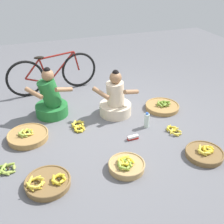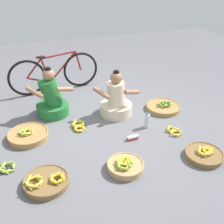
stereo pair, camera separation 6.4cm
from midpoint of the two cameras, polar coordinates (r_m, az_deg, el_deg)
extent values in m
plane|color=slate|center=(4.26, -0.41, -2.78)|extent=(10.00, 10.00, 0.00)
cylinder|color=beige|center=(4.52, 1.23, 0.64)|extent=(0.52, 0.52, 0.18)
cylinder|color=beige|center=(4.39, 1.27, 3.82)|extent=(0.36, 0.34, 0.40)
sphere|color=#9E704C|center=(4.28, 1.31, 7.12)|extent=(0.19, 0.19, 0.19)
sphere|color=black|center=(4.25, 1.32, 8.06)|extent=(0.10, 0.10, 0.10)
cylinder|color=#9E704C|center=(4.24, -1.77, 3.92)|extent=(0.24, 0.29, 0.16)
cylinder|color=#9E704C|center=(4.28, 4.52, 4.14)|extent=(0.31, 0.19, 0.16)
cylinder|color=#237233|center=(4.62, -11.76, 0.61)|extent=(0.52, 0.52, 0.18)
cylinder|color=#237233|center=(4.48, -12.17, 4.01)|extent=(0.38, 0.29, 0.48)
sphere|color=#9E704C|center=(4.36, -12.59, 7.55)|extent=(0.19, 0.19, 0.19)
sphere|color=black|center=(4.33, -12.70, 8.48)|extent=(0.10, 0.10, 0.10)
cylinder|color=#9E704C|center=(4.33, -15.30, 3.93)|extent=(0.27, 0.26, 0.16)
cylinder|color=#9E704C|center=(4.34, -9.38, 4.70)|extent=(0.31, 0.20, 0.16)
torus|color=black|center=(5.24, -16.84, 6.71)|extent=(0.68, 0.12, 0.68)
torus|color=black|center=(5.44, -6.17, 8.70)|extent=(0.68, 0.12, 0.68)
cylinder|color=maroon|center=(5.31, -9.80, 9.18)|extent=(0.55, 0.09, 0.55)
cylinder|color=maroon|center=(5.26, -13.21, 8.29)|extent=(0.15, 0.05, 0.49)
cylinder|color=maroon|center=(5.22, -10.67, 11.52)|extent=(0.65, 0.10, 0.08)
cylinder|color=maroon|center=(5.30, -14.54, 6.38)|extent=(0.42, 0.08, 0.18)
cylinder|color=maroon|center=(5.20, -15.52, 8.66)|extent=(0.32, 0.07, 0.35)
cylinder|color=maroon|center=(5.36, -6.69, 10.50)|extent=(0.11, 0.04, 0.38)
ellipsoid|color=black|center=(5.16, -14.22, 10.94)|extent=(0.18, 0.08, 0.05)
cylinder|color=#A87F47|center=(4.77, 10.89, 0.92)|extent=(0.56, 0.56, 0.06)
torus|color=#A87F47|center=(4.75, 10.93, 1.26)|extent=(0.57, 0.57, 0.02)
ellipsoid|color=olive|center=(4.80, 12.15, 1.75)|extent=(0.05, 0.14, 0.06)
ellipsoid|color=olive|center=(4.81, 11.87, 1.95)|extent=(0.11, 0.12, 0.08)
ellipsoid|color=olive|center=(4.80, 11.14, 1.88)|extent=(0.14, 0.06, 0.05)
ellipsoid|color=olive|center=(4.76, 10.89, 1.65)|extent=(0.08, 0.14, 0.06)
ellipsoid|color=olive|center=(4.72, 11.22, 1.42)|extent=(0.09, 0.13, 0.08)
ellipsoid|color=olive|center=(4.71, 11.69, 1.35)|extent=(0.13, 0.07, 0.08)
ellipsoid|color=olive|center=(4.76, 12.28, 1.58)|extent=(0.10, 0.12, 0.08)
sphere|color=#382D19|center=(4.77, 11.59, 1.63)|extent=(0.03, 0.03, 0.03)
ellipsoid|color=olive|center=(4.76, 11.57, 1.62)|extent=(0.05, 0.15, 0.07)
ellipsoid|color=olive|center=(4.79, 10.71, 1.95)|extent=(0.15, 0.07, 0.08)
ellipsoid|color=olive|center=(4.74, 10.12, 1.70)|extent=(0.11, 0.14, 0.08)
ellipsoid|color=olive|center=(4.68, 10.49, 1.34)|extent=(0.11, 0.14, 0.09)
ellipsoid|color=olive|center=(4.71, 11.51, 1.32)|extent=(0.14, 0.10, 0.07)
sphere|color=#382D19|center=(4.74, 10.86, 1.55)|extent=(0.03, 0.03, 0.03)
cylinder|color=#A87F47|center=(4.14, -16.52, -4.70)|extent=(0.57, 0.57, 0.08)
torus|color=#A87F47|center=(4.11, -16.60, -4.23)|extent=(0.58, 0.58, 0.02)
ellipsoid|color=yellow|center=(4.10, -15.77, -3.78)|extent=(0.03, 0.12, 0.07)
ellipsoid|color=yellow|center=(4.14, -16.29, -3.51)|extent=(0.12, 0.07, 0.07)
ellipsoid|color=yellow|center=(4.13, -17.09, -3.71)|extent=(0.10, 0.11, 0.08)
ellipsoid|color=yellow|center=(4.08, -17.18, -4.16)|extent=(0.07, 0.12, 0.07)
ellipsoid|color=yellow|center=(4.05, -16.23, -4.29)|extent=(0.13, 0.06, 0.06)
sphere|color=#382D19|center=(4.10, -16.50, -3.94)|extent=(0.03, 0.03, 0.03)
ellipsoid|color=#9EB747|center=(4.10, -16.24, -3.90)|extent=(0.03, 0.15, 0.05)
ellipsoid|color=#9EB747|center=(4.14, -16.50, -3.61)|extent=(0.12, 0.13, 0.05)
ellipsoid|color=#9EB747|center=(4.16, -17.21, -3.52)|extent=(0.15, 0.03, 0.06)
ellipsoid|color=#9EB747|center=(4.14, -17.89, -3.83)|extent=(0.11, 0.14, 0.06)
ellipsoid|color=#9EB747|center=(4.09, -17.96, -4.32)|extent=(0.08, 0.15, 0.06)
ellipsoid|color=#9EB747|center=(4.05, -17.46, -4.42)|extent=(0.14, 0.08, 0.08)
ellipsoid|color=#9EB747|center=(4.06, -16.54, -4.24)|extent=(0.13, 0.11, 0.08)
sphere|color=#382D19|center=(4.10, -17.14, -4.00)|extent=(0.03, 0.03, 0.03)
cylinder|color=brown|center=(3.83, 18.95, -8.44)|extent=(0.48, 0.48, 0.07)
torus|color=brown|center=(3.81, 19.03, -8.05)|extent=(0.50, 0.50, 0.02)
ellipsoid|color=gold|center=(3.85, 20.22, -7.29)|extent=(0.05, 0.12, 0.07)
ellipsoid|color=gold|center=(3.86, 19.80, -7.09)|extent=(0.11, 0.11, 0.07)
ellipsoid|color=gold|center=(3.85, 19.17, -7.16)|extent=(0.12, 0.05, 0.06)
ellipsoid|color=gold|center=(3.81, 18.95, -7.45)|extent=(0.08, 0.12, 0.08)
ellipsoid|color=gold|center=(3.79, 19.36, -7.91)|extent=(0.09, 0.12, 0.06)
ellipsoid|color=gold|center=(3.79, 20.04, -7.95)|extent=(0.12, 0.05, 0.07)
ellipsoid|color=gold|center=(3.81, 20.35, -7.82)|extent=(0.12, 0.09, 0.06)
sphere|color=#382D19|center=(3.82, 19.67, -7.51)|extent=(0.03, 0.03, 0.03)
ellipsoid|color=yellow|center=(3.83, 19.65, -7.38)|extent=(0.07, 0.15, 0.07)
ellipsoid|color=yellow|center=(3.84, 18.79, -7.12)|extent=(0.15, 0.09, 0.08)
ellipsoid|color=yellow|center=(3.78, 18.08, -7.51)|extent=(0.11, 0.14, 0.09)
ellipsoid|color=yellow|center=(3.74, 18.56, -8.21)|extent=(0.10, 0.15, 0.06)
ellipsoid|color=yellow|center=(3.75, 19.63, -8.21)|extent=(0.15, 0.05, 0.08)
sphere|color=#382D19|center=(3.79, 19.01, -7.73)|extent=(0.03, 0.03, 0.03)
cylinder|color=tan|center=(3.45, 3.31, -11.21)|extent=(0.44, 0.44, 0.08)
torus|color=tan|center=(3.43, 3.33, -10.70)|extent=(0.46, 0.46, 0.02)
ellipsoid|color=gold|center=(3.44, 4.43, -10.08)|extent=(0.04, 0.14, 0.06)
ellipsoid|color=gold|center=(3.45, 2.96, -9.66)|extent=(0.14, 0.06, 0.08)
ellipsoid|color=gold|center=(3.39, 2.55, -10.45)|extent=(0.04, 0.14, 0.08)
ellipsoid|color=gold|center=(3.37, 3.64, -10.91)|extent=(0.14, 0.07, 0.07)
sphere|color=#382D19|center=(3.41, 3.50, -10.26)|extent=(0.03, 0.03, 0.03)
ellipsoid|color=yellow|center=(3.43, 3.71, -9.99)|extent=(0.06, 0.13, 0.08)
ellipsoid|color=yellow|center=(3.46, 3.10, -9.53)|extent=(0.12, 0.11, 0.08)
ellipsoid|color=yellow|center=(3.46, 2.30, -9.59)|extent=(0.13, 0.06, 0.07)
ellipsoid|color=yellow|center=(3.42, 1.81, -10.14)|extent=(0.08, 0.13, 0.07)
ellipsoid|color=yellow|center=(3.39, 2.10, -10.54)|extent=(0.09, 0.13, 0.08)
ellipsoid|color=yellow|center=(3.38, 2.85, -10.81)|extent=(0.13, 0.07, 0.06)
ellipsoid|color=yellow|center=(3.40, 3.58, -10.46)|extent=(0.13, 0.11, 0.08)
sphere|color=#382D19|center=(3.42, 2.77, -10.15)|extent=(0.03, 0.03, 0.03)
ellipsoid|color=#8CAD38|center=(3.37, 4.04, -10.75)|extent=(0.07, 0.15, 0.09)
ellipsoid|color=#8CAD38|center=(3.41, 3.35, -10.29)|extent=(0.13, 0.13, 0.06)
ellipsoid|color=#8CAD38|center=(3.40, 2.28, -10.29)|extent=(0.15, 0.08, 0.08)
ellipsoid|color=#8CAD38|center=(3.36, 1.87, -11.05)|extent=(0.06, 0.15, 0.07)
ellipsoid|color=#8CAD38|center=(3.32, 2.83, -11.61)|extent=(0.15, 0.10, 0.07)
ellipsoid|color=#8CAD38|center=(3.34, 3.89, -11.29)|extent=(0.14, 0.12, 0.07)
sphere|color=#382D19|center=(3.37, 2.95, -10.91)|extent=(0.03, 0.03, 0.03)
cylinder|color=brown|center=(3.34, -12.88, -13.97)|extent=(0.51, 0.51, 0.07)
torus|color=brown|center=(3.32, -12.95, -13.53)|extent=(0.53, 0.53, 0.02)
ellipsoid|color=yellow|center=(3.27, -9.78, -13.02)|extent=(0.06, 0.14, 0.08)
ellipsoid|color=yellow|center=(3.30, -10.42, -12.66)|extent=(0.13, 0.09, 0.08)
ellipsoid|color=yellow|center=(3.31, -11.21, -12.79)|extent=(0.14, 0.08, 0.07)
ellipsoid|color=yellow|center=(3.27, -11.78, -13.37)|extent=(0.06, 0.14, 0.07)
ellipsoid|color=yellow|center=(3.23, -11.31, -13.99)|extent=(0.12, 0.12, 0.07)
ellipsoid|color=yellow|center=(3.24, -9.92, -13.72)|extent=(0.12, 0.12, 0.07)
sphere|color=#382D19|center=(3.27, -10.75, -13.36)|extent=(0.03, 0.03, 0.03)
ellipsoid|color=yellow|center=(3.27, -14.03, -13.73)|extent=(0.05, 0.16, 0.07)
ellipsoid|color=yellow|center=(3.31, -14.52, -13.03)|extent=(0.14, 0.13, 0.09)
ellipsoid|color=yellow|center=(3.33, -15.42, -12.98)|extent=(0.16, 0.03, 0.08)
ellipsoid|color=yellow|center=(3.31, -16.44, -13.50)|extent=(0.11, 0.15, 0.08)
ellipsoid|color=yellow|center=(3.26, -16.41, -14.40)|extent=(0.10, 0.16, 0.06)
ellipsoid|color=yellow|center=(3.22, -15.38, -14.60)|extent=(0.16, 0.05, 0.10)
ellipsoid|color=yellow|center=(3.24, -14.27, -14.18)|extent=(0.13, 0.14, 0.08)
sphere|color=#382D19|center=(3.28, -15.30, -13.86)|extent=(0.03, 0.03, 0.03)
ellipsoid|color=yellow|center=(4.25, -5.65, -2.46)|extent=(0.07, 0.16, 0.09)
ellipsoid|color=yellow|center=(4.31, -6.13, -2.08)|extent=(0.14, 0.13, 0.09)
ellipsoid|color=yellow|center=(4.31, -6.87, -2.09)|extent=(0.16, 0.05, 0.08)
ellipsoid|color=yellow|center=(4.28, -7.43, -2.37)|extent=(0.12, 0.15, 0.09)
ellipsoid|color=yellow|center=(4.23, -7.39, -2.88)|extent=(0.08, 0.16, 0.07)
ellipsoid|color=yellow|center=(4.20, -6.79, -3.01)|extent=(0.16, 0.10, 0.09)
ellipsoid|color=yellow|center=(4.23, -5.74, -2.77)|extent=(0.13, 0.14, 0.07)
sphere|color=#382D19|center=(4.26, -6.58, -2.60)|extent=(0.03, 0.03, 0.03)
ellipsoid|color=yellow|center=(4.17, -5.53, -3.28)|extent=(0.04, 0.13, 0.07)
ellipsoid|color=yellow|center=(4.21, -5.87, -3.08)|extent=(0.11, 0.12, 0.05)
ellipsoid|color=yellow|center=(4.21, -6.66, -2.99)|extent=(0.13, 0.07, 0.08)
ellipsoid|color=yellow|center=(4.18, -7.04, -3.25)|extent=(0.10, 0.13, 0.08)
ellipsoid|color=yellow|center=(4.15, -6.99, -3.67)|extent=(0.07, 0.14, 0.06)
ellipsoid|color=yellow|center=(4.12, -6.43, -3.90)|extent=(0.13, 0.08, 0.05)
ellipsoid|color=yellow|center=(4.13, -5.80, -3.74)|extent=(0.13, 0.09, 0.06)
sphere|color=#382D19|center=(4.17, -6.30, -3.41)|extent=(0.03, 0.03, 0.03)
ellipsoid|color=yellow|center=(4.25, 13.31, -3.34)|extent=(0.05, 0.13, 0.08)
ellipsoid|color=yellow|center=(4.27, 12.81, -3.20)|extent=(0.12, 0.10, 0.06)
ellipsoid|color=yellow|center=(4.25, 12.11, -3.26)|extent=(0.13, 0.08, 0.07)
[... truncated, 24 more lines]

